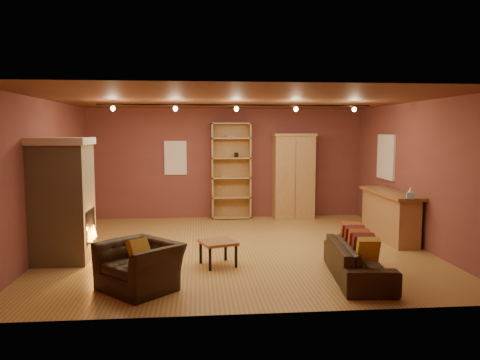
{
  "coord_description": "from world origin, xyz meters",
  "views": [
    {
      "loc": [
        -0.75,
        -8.73,
        2.23
      ],
      "look_at": [
        0.07,
        0.2,
        1.29
      ],
      "focal_mm": 35.0,
      "sensor_mm": 36.0,
      "label": 1
    }
  ],
  "objects": [
    {
      "name": "armchair",
      "position": [
        -1.57,
        -2.21,
        0.45
      ],
      "size": [
        1.2,
        1.2,
        0.9
      ],
      "rotation": [
        0.0,
        0.0,
        -0.8
      ],
      "color": "black",
      "rests_on": "floor"
    },
    {
      "name": "track_rail",
      "position": [
        0.0,
        0.2,
        2.69
      ],
      "size": [
        5.2,
        0.09,
        0.13
      ],
      "color": "black",
      "rests_on": "ceiling"
    },
    {
      "name": "bookcase",
      "position": [
        0.1,
        3.12,
        1.24
      ],
      "size": [
        1.0,
        0.39,
        2.44
      ],
      "color": "tan",
      "rests_on": "floor"
    },
    {
      "name": "back_wall",
      "position": [
        0.0,
        3.25,
        1.4
      ],
      "size": [
        7.0,
        0.02,
        2.8
      ],
      "primitive_type": "cube",
      "color": "brown",
      "rests_on": "floor"
    },
    {
      "name": "bar_counter",
      "position": [
        3.2,
        0.48,
        0.5
      ],
      "size": [
        0.56,
        2.07,
        0.99
      ],
      "color": "#AE7D50",
      "rests_on": "floor"
    },
    {
      "name": "fireplace",
      "position": [
        -3.04,
        -0.6,
        1.06
      ],
      "size": [
        1.01,
        0.98,
        2.12
      ],
      "color": "tan",
      "rests_on": "floor"
    },
    {
      "name": "right_window",
      "position": [
        3.47,
        1.4,
        1.65
      ],
      "size": [
        0.05,
        0.9,
        1.0
      ],
      "primitive_type": "cube",
      "color": "white",
      "rests_on": "right_wall"
    },
    {
      "name": "loveseat",
      "position": [
        1.66,
        -2.03,
        0.38
      ],
      "size": [
        0.74,
        1.91,
        0.77
      ],
      "rotation": [
        0.0,
        0.0,
        1.46
      ],
      "color": "black",
      "rests_on": "floor"
    },
    {
      "name": "tissue_box",
      "position": [
        3.15,
        -0.53,
        1.08
      ],
      "size": [
        0.15,
        0.15,
        0.21
      ],
      "rotation": [
        0.0,
        0.0,
        -0.34
      ],
      "color": "#81B6CF",
      "rests_on": "bar_counter"
    },
    {
      "name": "ceiling",
      "position": [
        0.0,
        0.0,
        2.8
      ],
      "size": [
        7.0,
        7.0,
        0.0
      ],
      "primitive_type": "plane",
      "rotation": [
        3.14,
        0.0,
        0.0
      ],
      "color": "brown",
      "rests_on": "back_wall"
    },
    {
      "name": "left_wall",
      "position": [
        -3.5,
        0.0,
        1.4
      ],
      "size": [
        0.02,
        6.5,
        2.8
      ],
      "primitive_type": "cube",
      "color": "brown",
      "rests_on": "floor"
    },
    {
      "name": "floor",
      "position": [
        0.0,
        0.0,
        0.0
      ],
      "size": [
        7.0,
        7.0,
        0.0
      ],
      "primitive_type": "plane",
      "color": "olive",
      "rests_on": "ground"
    },
    {
      "name": "coffee_table",
      "position": [
        -0.42,
        -1.13,
        0.35
      ],
      "size": [
        0.69,
        0.69,
        0.41
      ],
      "rotation": [
        0.0,
        0.0,
        0.33
      ],
      "color": "#916134",
      "rests_on": "floor"
    },
    {
      "name": "armoire",
      "position": [
        1.7,
        2.98,
        1.09
      ],
      "size": [
        1.07,
        0.61,
        2.17
      ],
      "color": "tan",
      "rests_on": "floor"
    },
    {
      "name": "right_wall",
      "position": [
        3.5,
        0.0,
        1.4
      ],
      "size": [
        0.02,
        6.5,
        2.8
      ],
      "primitive_type": "cube",
      "color": "brown",
      "rests_on": "floor"
    },
    {
      "name": "back_window",
      "position": [
        -1.3,
        3.23,
        1.55
      ],
      "size": [
        0.56,
        0.04,
        0.86
      ],
      "primitive_type": "cube",
      "color": "white",
      "rests_on": "back_wall"
    }
  ]
}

